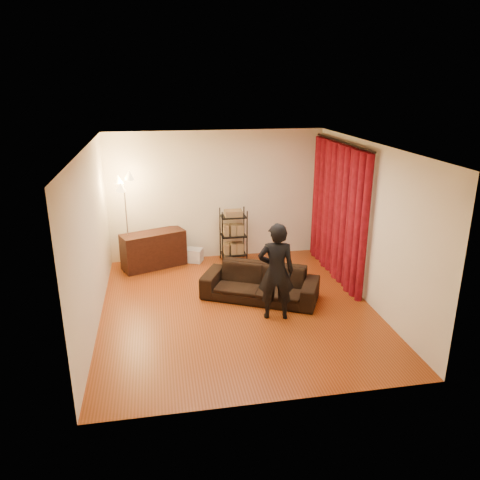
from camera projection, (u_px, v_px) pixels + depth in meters
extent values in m
plane|color=brown|center=(237.00, 307.00, 7.92)|extent=(5.00, 5.00, 0.00)
plane|color=white|center=(237.00, 146.00, 7.04)|extent=(5.00, 5.00, 0.00)
plane|color=beige|center=(217.00, 196.00, 9.81)|extent=(5.00, 0.00, 5.00)
plane|color=beige|center=(276.00, 300.00, 5.15)|extent=(5.00, 0.00, 5.00)
plane|color=beige|center=(92.00, 240.00, 7.10)|extent=(0.00, 5.00, 5.00)
plane|color=beige|center=(369.00, 224.00, 7.86)|extent=(0.00, 5.00, 5.00)
cylinder|color=black|center=(343.00, 142.00, 8.49)|extent=(0.04, 2.65, 0.04)
imported|color=black|center=(260.00, 283.00, 8.16)|extent=(2.13, 1.59, 0.58)
imported|color=black|center=(276.00, 272.00, 7.34)|extent=(0.64, 0.48, 1.59)
cube|color=#32170D|center=(154.00, 250.00, 9.53)|extent=(1.36, 0.90, 0.74)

